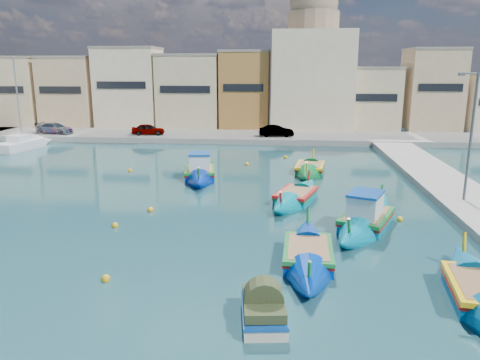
% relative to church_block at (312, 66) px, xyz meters
% --- Properties ---
extents(ground, '(160.00, 160.00, 0.00)m').
position_rel_church_block_xyz_m(ground, '(-10.00, -40.00, -8.41)').
color(ground, '#163D43').
rests_on(ground, ground).
extents(north_quay, '(80.00, 8.00, 0.60)m').
position_rel_church_block_xyz_m(north_quay, '(-10.00, -8.00, -8.11)').
color(north_quay, gray).
rests_on(north_quay, ground).
extents(north_townhouses, '(83.20, 7.87, 10.19)m').
position_rel_church_block_xyz_m(north_townhouses, '(-3.32, -0.64, -3.41)').
color(north_townhouses, '#CAB78C').
rests_on(north_townhouses, ground).
extents(church_block, '(10.00, 10.00, 19.10)m').
position_rel_church_block_xyz_m(church_block, '(0.00, 0.00, 0.00)').
color(church_block, beige).
rests_on(church_block, ground).
extents(quay_street_lamp, '(1.18, 0.16, 8.00)m').
position_rel_church_block_xyz_m(quay_street_lamp, '(7.44, -34.00, -4.07)').
color(quay_street_lamp, '#595B60').
rests_on(quay_street_lamp, ground).
extents(parked_cars, '(30.33, 2.37, 1.28)m').
position_rel_church_block_xyz_m(parked_cars, '(-19.44, -9.50, -7.17)').
color(parked_cars, '#4C1919').
rests_on(parked_cars, north_quay).
extents(luzzu_turquoise_cabin, '(5.71, 9.70, 3.10)m').
position_rel_church_block_xyz_m(luzzu_turquoise_cabin, '(1.10, -38.13, -8.03)').
color(luzzu_turquoise_cabin, '#0080A0').
rests_on(luzzu_turquoise_cabin, ground).
extents(luzzu_blue_cabin, '(3.42, 9.01, 3.11)m').
position_rel_church_block_xyz_m(luzzu_blue_cabin, '(-9.64, -27.89, -8.03)').
color(luzzu_blue_cabin, '#0028A4').
rests_on(luzzu_blue_cabin, ground).
extents(luzzu_cyan_mid, '(4.44, 8.47, 2.45)m').
position_rel_church_block_xyz_m(luzzu_cyan_mid, '(-2.51, -33.62, -8.15)').
color(luzzu_cyan_mid, '#008699').
rests_on(luzzu_cyan_mid, ground).
extents(luzzu_green, '(3.14, 8.23, 2.53)m').
position_rel_church_block_xyz_m(luzzu_green, '(-1.22, -25.30, -8.14)').
color(luzzu_green, '#0A7133').
rests_on(luzzu_green, ground).
extents(luzzu_blue_south, '(2.32, 8.86, 2.54)m').
position_rel_church_block_xyz_m(luzzu_blue_south, '(-2.17, -43.01, -8.14)').
color(luzzu_blue_south, '#0034A9').
rests_on(luzzu_blue_south, ground).
extents(tender_near, '(1.72, 2.78, 1.30)m').
position_rel_church_block_xyz_m(tender_near, '(-3.87, -48.10, -8.01)').
color(tender_near, beige).
rests_on(tender_near, ground).
extents(yacht_north, '(3.51, 7.83, 10.10)m').
position_rel_church_block_xyz_m(yacht_north, '(-29.95, -15.57, -8.01)').
color(yacht_north, white).
rests_on(yacht_north, ground).
extents(mooring_buoys, '(19.19, 26.72, 0.36)m').
position_rel_church_block_xyz_m(mooring_buoys, '(-7.94, -32.41, -8.33)').
color(mooring_buoys, gold).
rests_on(mooring_buoys, ground).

